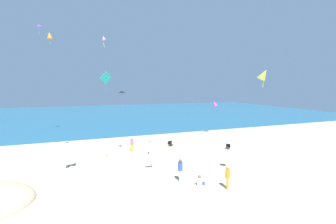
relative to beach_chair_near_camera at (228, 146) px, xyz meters
The scene contains 17 objects.
ground_plane 8.19m from the beach_chair_near_camera, behind, with size 120.00×120.00×0.00m, color #C6B58C.
ocean_water 41.30m from the beach_chair_near_camera, 101.41° to the left, with size 120.00×60.00×0.05m, color #236084.
beach_chair_near_camera is the anchor object (origin of this frame).
beach_chair_mid_beach 6.91m from the beach_chair_near_camera, 148.58° to the left, with size 0.55×0.68×0.60m.
beach_chair_far_left 10.51m from the beach_chair_near_camera, 165.92° to the right, with size 0.75×0.68×0.64m.
person_0 10.80m from the beach_chair_near_camera, 135.84° to the right, with size 0.71×0.52×0.80m.
person_1 9.25m from the beach_chair_near_camera, behind, with size 0.44×0.44×1.58m.
person_2 11.18m from the beach_chair_near_camera, 164.89° to the left, with size 0.35×0.35×1.61m.
person_3 10.67m from the beach_chair_near_camera, 125.47° to the right, with size 0.47×0.47×1.69m.
person_4 10.92m from the beach_chair_near_camera, 144.18° to the right, with size 0.45×0.45×1.75m.
kite_pink 18.42m from the beach_chair_near_camera, 165.28° to the left, with size 0.55×0.57×1.24m.
kite_magenta 9.14m from the beach_chair_near_camera, 69.96° to the left, with size 1.05×1.10×1.61m.
kite_purple 29.61m from the beach_chair_near_camera, 146.70° to the left, with size 0.96×0.95×1.44m.
kite_lime 12.51m from the beach_chair_near_camera, 112.67° to the right, with size 1.04×0.95×1.35m.
kite_orange 22.02m from the beach_chair_near_camera, behind, with size 0.59×0.57×1.07m.
kite_teal 15.98m from the beach_chair_near_camera, 169.77° to the right, with size 0.99×0.51×1.74m.
kite_black 13.66m from the beach_chair_near_camera, behind, with size 0.71×0.65×1.67m.
Camera 1 is at (-7.05, -10.70, 7.14)m, focal length 23.47 mm.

